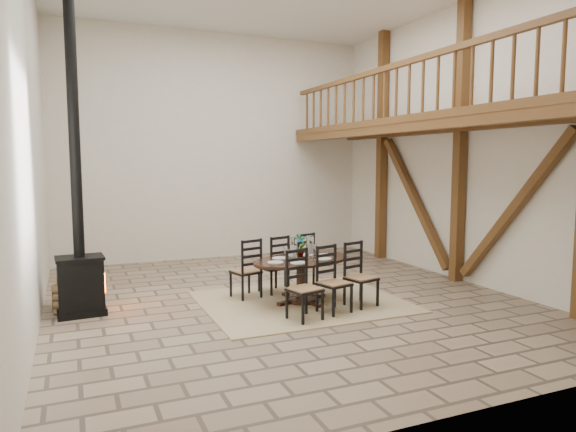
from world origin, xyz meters
name	(u,v)px	position (x,y,z in m)	size (l,w,h in m)	color
ground	(285,300)	(0.00, 0.00, 0.00)	(8.00, 8.00, 0.00)	gray
room_shell	(354,108)	(1.19, 0.00, 3.01)	(7.02, 8.02, 5.01)	silver
rug	(302,302)	(0.17, -0.25, 0.01)	(3.00, 2.50, 0.02)	tan
dining_table	(302,279)	(0.17, -0.25, 0.37)	(1.92, 2.17, 1.07)	black
wood_stove	(79,236)	(-2.97, 0.40, 1.13)	(0.67, 0.53, 5.00)	black
log_basket	(71,295)	(-3.11, 0.88, 0.19)	(0.52, 0.52, 0.43)	brown
log_stack	(67,300)	(-3.16, 0.47, 0.21)	(0.36, 0.31, 0.42)	#987F55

